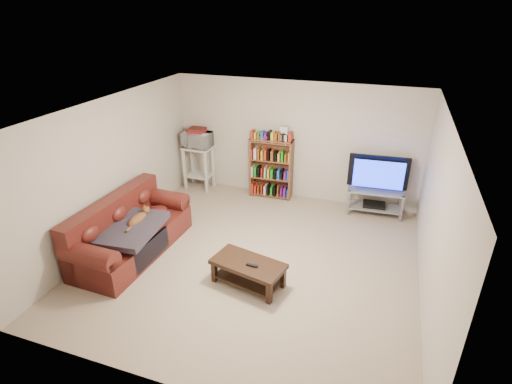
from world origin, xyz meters
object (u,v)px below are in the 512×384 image
at_px(bookshelf, 271,167).
at_px(coffee_table, 248,269).
at_px(tv_stand, 375,197).
at_px(sofa, 128,234).

bearing_deg(bookshelf, coffee_table, -81.31).
relative_size(coffee_table, bookshelf, 0.90).
bearing_deg(tv_stand, sofa, -148.34).
distance_m(sofa, tv_stand, 4.55).
bearing_deg(sofa, coffee_table, -2.87).
relative_size(tv_stand, bookshelf, 0.84).
height_order(sofa, tv_stand, sofa).
height_order(tv_stand, bookshelf, bookshelf).
bearing_deg(coffee_table, bookshelf, 113.07).
relative_size(coffee_table, tv_stand, 1.07).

